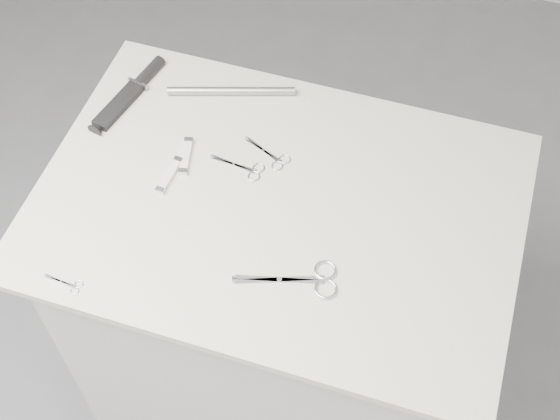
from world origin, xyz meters
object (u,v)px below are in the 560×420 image
(pocket_knife_b, at_px, (169,175))
(large_shears, at_px, (309,280))
(pocket_knife_a, at_px, (186,156))
(metal_rail, at_px, (231,91))
(tiny_scissors, at_px, (68,284))
(sheathed_knife, at_px, (133,90))
(plinth, at_px, (278,310))
(embroidery_scissors_a, at_px, (246,169))
(embroidery_scissors_b, at_px, (273,157))

(pocket_knife_b, bearing_deg, large_shears, -109.24)
(pocket_knife_a, distance_m, metal_rail, 0.21)
(tiny_scissors, height_order, pocket_knife_b, pocket_knife_b)
(tiny_scissors, relative_size, pocket_knife_b, 0.79)
(sheathed_knife, bearing_deg, metal_rail, -61.28)
(pocket_knife_b, bearing_deg, metal_rail, -5.39)
(plinth, height_order, metal_rail, metal_rail)
(embroidery_scissors_a, xyz_separation_m, embroidery_scissors_b, (0.04, 0.05, -0.00))
(tiny_scissors, height_order, metal_rail, metal_rail)
(sheathed_knife, relative_size, pocket_knife_b, 2.44)
(pocket_knife_a, height_order, pocket_knife_b, same)
(sheathed_knife, distance_m, metal_rail, 0.23)
(sheathed_knife, height_order, metal_rail, sheathed_knife)
(embroidery_scissors_a, distance_m, embroidery_scissors_b, 0.06)
(large_shears, relative_size, embroidery_scissors_a, 1.67)
(embroidery_scissors_a, bearing_deg, large_shears, -41.30)
(sheathed_knife, relative_size, metal_rail, 0.83)
(metal_rail, bearing_deg, embroidery_scissors_b, -45.10)
(large_shears, bearing_deg, embroidery_scissors_a, 115.49)
(plinth, bearing_deg, embroidery_scissors_a, 144.36)
(tiny_scissors, bearing_deg, embroidery_scissors_a, 62.19)
(sheathed_knife, bearing_deg, tiny_scissors, -158.15)
(tiny_scissors, bearing_deg, pocket_knife_a, 79.00)
(plinth, relative_size, pocket_knife_b, 9.05)
(embroidery_scissors_a, bearing_deg, embroidery_scissors_b, 52.71)
(tiny_scissors, relative_size, sheathed_knife, 0.33)
(plinth, distance_m, embroidery_scissors_a, 0.48)
(embroidery_scissors_a, height_order, tiny_scissors, same)
(plinth, bearing_deg, metal_rail, 126.69)
(plinth, distance_m, sheathed_knife, 0.66)
(large_shears, height_order, pocket_knife_a, pocket_knife_a)
(metal_rail, bearing_deg, pocket_knife_b, -99.47)
(pocket_knife_b, bearing_deg, embroidery_scissors_b, -54.89)
(large_shears, bearing_deg, embroidery_scissors_b, 103.53)
(large_shears, relative_size, pocket_knife_b, 2.02)
(large_shears, relative_size, pocket_knife_a, 2.02)
(large_shears, height_order, tiny_scissors, large_shears)
(large_shears, xyz_separation_m, sheathed_knife, (-0.53, 0.35, 0.01))
(sheathed_knife, xyz_separation_m, metal_rail, (0.22, 0.06, 0.00))
(embroidery_scissors_b, xyz_separation_m, metal_rail, (-0.15, 0.15, 0.01))
(tiny_scissors, height_order, pocket_knife_a, pocket_knife_a)
(embroidery_scissors_a, bearing_deg, sheathed_knife, 163.56)
(plinth, bearing_deg, pocket_knife_b, -179.11)
(embroidery_scissors_a, distance_m, sheathed_knife, 0.35)
(embroidery_scissors_a, xyz_separation_m, pocket_knife_a, (-0.13, -0.01, 0.00))
(large_shears, distance_m, embroidery_scissors_b, 0.31)
(embroidery_scissors_b, distance_m, sheathed_knife, 0.38)
(plinth, height_order, tiny_scissors, tiny_scissors)
(embroidery_scissors_a, relative_size, metal_rail, 0.41)
(metal_rail, bearing_deg, embroidery_scissors_a, -62.06)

